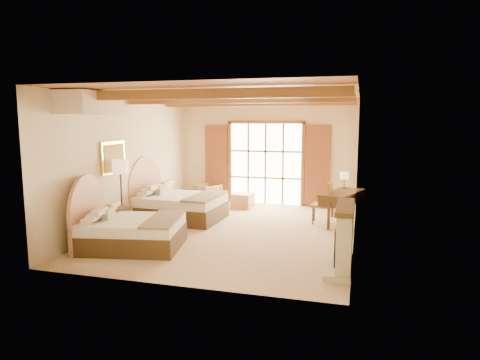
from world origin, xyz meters
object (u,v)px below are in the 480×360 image
(bed_near, at_px, (125,228))
(bed_far, at_px, (174,203))
(desk, at_px, (342,207))
(nightstand, at_px, (116,221))
(armchair, at_px, (208,194))

(bed_near, height_order, bed_far, bed_far)
(bed_far, bearing_deg, desk, 11.29)
(nightstand, bearing_deg, desk, 39.97)
(bed_far, bearing_deg, nightstand, -106.93)
(desk, bearing_deg, nightstand, -132.99)
(nightstand, height_order, armchair, nightstand)
(bed_far, xyz_separation_m, armchair, (0.12, 2.27, -0.12))
(bed_near, height_order, nightstand, bed_near)
(armchair, bearing_deg, bed_near, 118.65)
(bed_far, relative_size, nightstand, 3.38)
(bed_near, distance_m, bed_far, 2.58)
(bed_far, distance_m, desk, 4.36)
(bed_near, bearing_deg, bed_far, 80.76)
(bed_far, bearing_deg, armchair, 88.99)
(armchair, bearing_deg, nightstand, 108.85)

